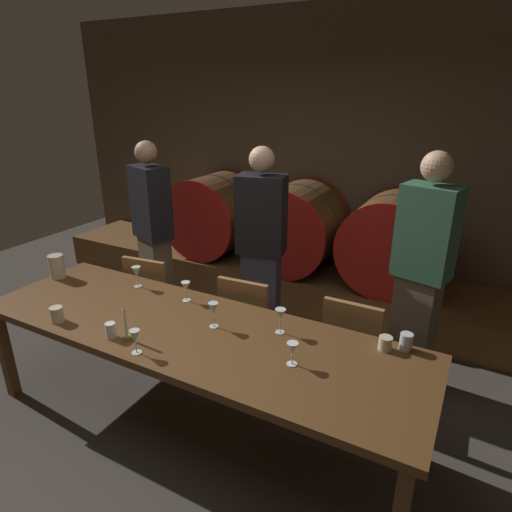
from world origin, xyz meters
TOP-DOWN VIEW (x-y plane):
  - ground_plane at (0.00, 0.00)m, footprint 8.59×8.59m
  - back_wall at (0.00, 2.72)m, footprint 6.61×0.24m
  - barrel_shelf at (0.00, 2.17)m, footprint 5.95×0.90m
  - wine_barrel_left at (-1.03, 2.17)m, footprint 0.92×0.81m
  - wine_barrel_center at (0.00, 2.17)m, footprint 0.92×0.81m
  - wine_barrel_right at (1.00, 2.17)m, footprint 0.92×0.81m
  - dining_table at (0.19, 0.04)m, footprint 3.00×0.92m
  - chair_left at (-0.70, 0.69)m, footprint 0.44×0.44m
  - chair_center at (0.24, 0.70)m, footprint 0.43×0.43m
  - chair_right at (1.06, 0.74)m, footprint 0.40×0.40m
  - guest_left at (-1.04, 1.12)m, footprint 0.44×0.36m
  - guest_center at (0.15, 1.08)m, footprint 0.42×0.32m
  - guest_right at (1.38, 1.21)m, footprint 0.43×0.33m
  - candle_center at (-0.08, -0.25)m, footprint 0.05×0.05m
  - pitcher at (-1.23, 0.18)m, footprint 0.12×0.12m
  - wine_glass_far_left at (-0.54, 0.35)m, footprint 0.07×0.07m
  - wine_glass_left at (-0.07, 0.34)m, footprint 0.07×0.07m
  - wine_glass_center_left at (0.08, -0.34)m, footprint 0.06×0.06m
  - wine_glass_center_right at (0.31, 0.12)m, footprint 0.06×0.06m
  - wine_glass_right at (0.71, 0.26)m, footprint 0.07×0.07m
  - wine_glass_far_right at (0.91, -0.01)m, footprint 0.06×0.06m
  - cup_far_left at (-0.63, -0.30)m, footprint 0.08×0.08m
  - cup_center_left at (-0.17, -0.28)m, footprint 0.06×0.06m
  - cup_center_right at (1.33, 0.38)m, footprint 0.08×0.08m
  - cup_far_right at (1.44, 0.44)m, footprint 0.07×0.07m

SIDE VIEW (x-z plane):
  - ground_plane at x=0.00m, z-range 0.00..0.00m
  - barrel_shelf at x=0.00m, z-range 0.00..0.37m
  - chair_left at x=-0.70m, z-range 0.05..0.93m
  - chair_center at x=0.24m, z-range 0.05..0.93m
  - chair_right at x=1.06m, z-range 0.05..0.93m
  - dining_table at x=0.19m, z-range 0.32..1.09m
  - cup_center_right at x=1.33m, z-range 0.77..0.85m
  - cup_center_left at x=-0.17m, z-range 0.77..0.86m
  - cup_far_left at x=-0.63m, z-range 0.77..0.87m
  - cup_far_right at x=1.44m, z-range 0.77..0.87m
  - wine_barrel_left at x=-1.03m, z-range 0.37..1.28m
  - wine_barrel_center at x=0.00m, z-range 0.37..1.28m
  - wine_barrel_right at x=1.00m, z-range 0.37..1.28m
  - candle_center at x=-0.08m, z-range 0.72..0.94m
  - pitcher at x=-1.23m, z-range 0.77..0.95m
  - wine_glass_far_right at x=0.91m, z-range 0.79..0.93m
  - wine_glass_center_left at x=0.08m, z-range 0.80..0.94m
  - wine_glass_left at x=-0.07m, z-range 0.80..0.94m
  - wine_glass_far_left at x=-0.54m, z-range 0.80..0.96m
  - wine_glass_center_right at x=0.31m, z-range 0.80..0.97m
  - wine_glass_right at x=0.71m, z-range 0.81..0.97m
  - guest_left at x=-1.04m, z-range 0.02..1.78m
  - guest_center at x=0.15m, z-range 0.02..1.81m
  - guest_right at x=1.38m, z-range 0.03..1.84m
  - back_wall at x=0.00m, z-range 0.00..2.98m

